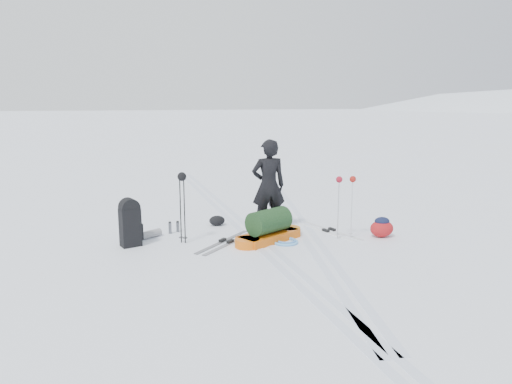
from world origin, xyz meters
TOP-DOWN VIEW (x-y plane):
  - ground at (0.00, 0.00)m, footprint 200.00×200.00m
  - ski_tracks at (0.61, 0.88)m, footprint 3.38×17.97m
  - skier at (0.40, 0.58)m, footprint 0.73×0.48m
  - pulk_sled at (0.23, -0.14)m, footprint 1.70×1.31m
  - expedition_rucksack at (-2.43, 0.19)m, footprint 0.84×0.89m
  - ski_poles_black at (-1.46, 0.12)m, footprint 0.20×0.17m
  - ski_poles_silver at (1.77, -0.31)m, footprint 0.41×0.15m
  - touring_skis_grey at (-0.63, -0.08)m, footprint 1.43×1.53m
  - touring_skis_white at (1.66, 0.24)m, footprint 0.89×1.77m
  - rope_coil at (0.52, -0.35)m, footprint 0.57×0.57m
  - small_daypack at (2.57, -0.39)m, footprint 0.60×0.54m
  - thermos_pair at (-1.60, 0.91)m, footprint 0.25×0.18m
  - stuff_sack at (-0.60, 1.31)m, footprint 0.41×0.35m

SIDE VIEW (x-z plane):
  - ground at x=0.00m, z-range 0.00..0.00m
  - ski_tracks at x=0.61m, z-range 0.00..0.01m
  - touring_skis_white at x=1.66m, z-range -0.02..0.05m
  - touring_skis_grey at x=-0.63m, z-range -0.02..0.05m
  - rope_coil at x=0.52m, z-range 0.00..0.06m
  - stuff_sack at x=-0.60m, z-range 0.00..0.22m
  - thermos_pair at x=-1.60m, z-range -0.01..0.25m
  - small_daypack at x=2.57m, z-range -0.01..0.41m
  - pulk_sled at x=0.23m, z-range -0.08..0.57m
  - expedition_rucksack at x=-2.43m, z-range -0.04..0.91m
  - skier at x=0.40m, z-range 0.00..1.98m
  - ski_poles_silver at x=1.77m, z-range 0.43..1.73m
  - ski_poles_black at x=-1.46m, z-range 0.45..1.87m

